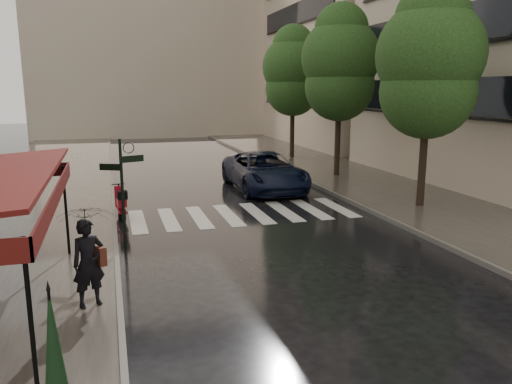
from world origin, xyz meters
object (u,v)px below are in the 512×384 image
pedestrian_with_umbrella (86,225)px  parked_car (264,171)px  parasol_back (55,363)px  scooter (121,204)px

pedestrian_with_umbrella → parked_car: size_ratio=0.43×
pedestrian_with_umbrella → parasol_back: (-0.23, -4.18, -0.55)m
parasol_back → parked_car: bearing=64.2°
scooter → parked_car: (6.25, 3.46, 0.31)m
parked_car → parasol_back: (-7.29, -15.05, 0.42)m
pedestrian_with_umbrella → scooter: 7.56m
pedestrian_with_umbrella → scooter: (0.80, 7.41, -1.28)m
pedestrian_with_umbrella → parked_car: pedestrian_with_umbrella is taller
parasol_back → pedestrian_with_umbrella: bearing=86.8°
scooter → parked_car: size_ratio=0.29×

